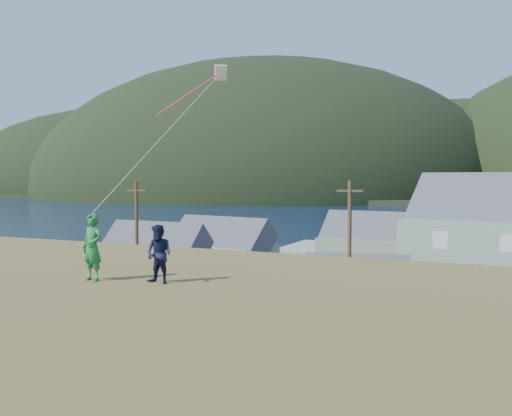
{
  "coord_description": "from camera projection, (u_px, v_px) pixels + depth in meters",
  "views": [
    {
      "loc": [
        8.76,
        -31.37,
        9.88
      ],
      "look_at": [
        0.18,
        -12.53,
        8.8
      ],
      "focal_mm": 40.0,
      "sensor_mm": 36.0,
      "label": 1
    }
  ],
  "objects": [
    {
      "name": "ground",
      "position": [
        344.0,
        351.0,
        32.65
      ],
      "size": [
        900.0,
        900.0,
        0.0
      ],
      "primitive_type": "plane",
      "color": "#0A1638",
      "rests_on": "ground"
    },
    {
      "name": "grass_strip",
      "position": [
        334.0,
        360.0,
        30.83
      ],
      "size": [
        110.0,
        8.0,
        0.1
      ],
      "primitive_type": "cube",
      "color": "#4C3D19",
      "rests_on": "ground"
    },
    {
      "name": "waterfront_lot",
      "position": [
        399.0,
        295.0,
        48.1
      ],
      "size": [
        72.0,
        36.0,
        0.12
      ],
      "primitive_type": "cube",
      "color": "#28282B",
      "rests_on": "ground"
    },
    {
      "name": "wharf",
      "position": [
        385.0,
        253.0,
        71.46
      ],
      "size": [
        26.0,
        14.0,
        0.9
      ],
      "primitive_type": "cube",
      "color": "gray",
      "rests_on": "ground"
    },
    {
      "name": "far_shore",
      "position": [
        499.0,
        193.0,
        332.51
      ],
      "size": [
        900.0,
        320.0,
        2.0
      ],
      "primitive_type": "cube",
      "color": "black",
      "rests_on": "ground"
    },
    {
      "name": "shed_teal",
      "position": [
        152.0,
        261.0,
        49.0
      ],
      "size": [
        9.65,
        7.06,
        7.39
      ],
      "rotation": [
        0.0,
        0.0,
        -0.05
      ],
      "color": "#2E676C",
      "rests_on": "waterfront_lot"
    },
    {
      "name": "shed_palegreen_near",
      "position": [
        218.0,
        253.0,
        54.13
      ],
      "size": [
        11.29,
        8.31,
        7.46
      ],
      "rotation": [
        0.0,
        0.0,
        -0.2
      ],
      "color": "gray",
      "rests_on": "waterfront_lot"
    },
    {
      "name": "shed_white",
      "position": [
        356.0,
        292.0,
        38.47
      ],
      "size": [
        7.95,
        6.12,
        5.65
      ],
      "rotation": [
        0.0,
        0.0,
        0.22
      ],
      "color": "silver",
      "rests_on": "waterfront_lot"
    },
    {
      "name": "shed_palegreen_far",
      "position": [
        376.0,
        245.0,
        59.57
      ],
      "size": [
        12.17,
        7.87,
        7.73
      ],
      "rotation": [
        0.0,
        0.0,
        -0.12
      ],
      "color": "gray",
      "rests_on": "waterfront_lot"
    },
    {
      "name": "utility_poles",
      "position": [
        326.0,
        262.0,
        34.4
      ],
      "size": [
        27.22,
        0.24,
        9.62
      ],
      "color": "#47331E",
      "rests_on": "waterfront_lot"
    },
    {
      "name": "parked_cars",
      "position": [
        344.0,
        273.0,
        54.3
      ],
      "size": [
        21.48,
        12.3,
        1.46
      ],
      "color": "silver",
      "rests_on": "waterfront_lot"
    },
    {
      "name": "kite_flyer_green",
      "position": [
        92.0,
        247.0,
        14.89
      ],
      "size": [
        0.7,
        0.52,
        1.76
      ],
      "primitive_type": "imported",
      "rotation": [
        0.0,
        0.0,
        -0.16
      ],
      "color": "#217A35",
      "rests_on": "hillside"
    },
    {
      "name": "kite_flyer_navy",
      "position": [
        159.0,
        254.0,
        14.51
      ],
      "size": [
        0.77,
        0.62,
        1.5
      ],
      "primitive_type": "imported",
      "rotation": [
        0.0,
        0.0,
        -0.07
      ],
      "color": "#161B3C",
      "rests_on": "hillside"
    },
    {
      "name": "kite_rig",
      "position": [
        215.0,
        77.0,
        21.36
      ],
      "size": [
        0.93,
        4.11,
        9.06
      ],
      "color": "beige",
      "rests_on": "ground"
    }
  ]
}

